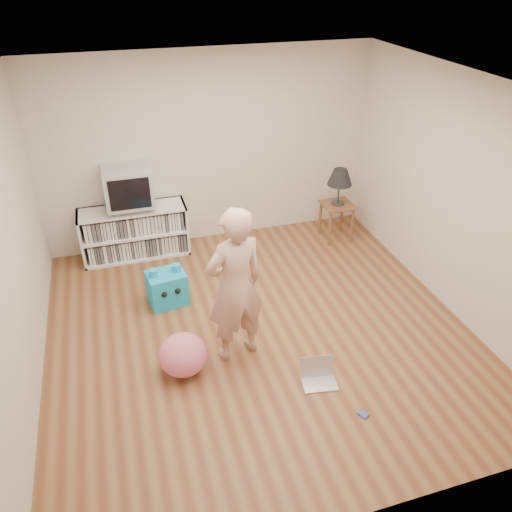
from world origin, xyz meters
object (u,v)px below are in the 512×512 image
object	(u,v)px
laptop	(318,375)
dvd_deck	(131,206)
plush_pink	(183,355)
media_unit	(135,232)
crt_tv	(128,186)
person	(235,286)
plush_blue	(167,288)
side_table	(337,212)
table_lamp	(340,178)

from	to	relation	value
laptop	dvd_deck	bearing A→B (deg)	125.67
dvd_deck	plush_pink	distance (m)	2.46
media_unit	plush_pink	distance (m)	2.43
media_unit	dvd_deck	xyz separation A→B (m)	(0.00, -0.02, 0.39)
crt_tv	person	size ratio (longest dim) A/B	0.36
media_unit	plush_blue	xyz separation A→B (m)	(0.24, -1.23, -0.14)
crt_tv	plush_pink	world-z (taller)	crt_tv
person	plush_blue	distance (m)	1.36
media_unit	person	bearing A→B (deg)	-70.93
crt_tv	plush_blue	size ratio (longest dim) A/B	1.21
media_unit	side_table	world-z (taller)	media_unit
crt_tv	laptop	size ratio (longest dim) A/B	1.63
side_table	dvd_deck	bearing A→B (deg)	172.44
laptop	plush_pink	xyz separation A→B (m)	(-1.23, 0.51, 0.14)
side_table	plush_blue	size ratio (longest dim) A/B	1.11
side_table	plush_blue	bearing A→B (deg)	-161.56
dvd_deck	plush_pink	xyz separation A→B (m)	(0.23, -2.40, -0.53)
media_unit	side_table	distance (m)	2.82
side_table	laptop	xyz separation A→B (m)	(-1.33, -2.53, -0.35)
side_table	plush_blue	world-z (taller)	side_table
dvd_deck	crt_tv	distance (m)	0.29
laptop	plush_pink	world-z (taller)	plush_pink
table_lamp	crt_tv	bearing A→B (deg)	172.51
dvd_deck	laptop	distance (m)	3.32
side_table	laptop	world-z (taller)	side_table
table_lamp	person	world-z (taller)	person
laptop	media_unit	bearing A→B (deg)	125.54
person	laptop	bearing A→B (deg)	123.32
dvd_deck	plush_pink	world-z (taller)	dvd_deck
dvd_deck	media_unit	bearing A→B (deg)	90.00
plush_blue	plush_pink	world-z (taller)	plush_blue
person	plush_blue	size ratio (longest dim) A/B	3.37
plush_blue	plush_pink	bearing A→B (deg)	-98.79
media_unit	dvd_deck	distance (m)	0.39
plush_pink	plush_blue	bearing A→B (deg)	89.27
laptop	person	bearing A→B (deg)	146.30
side_table	crt_tv	bearing A→B (deg)	172.51
media_unit	plush_pink	world-z (taller)	media_unit
table_lamp	plush_blue	xyz separation A→B (m)	(-2.54, -0.85, -0.73)
media_unit	crt_tv	xyz separation A→B (m)	(0.00, -0.02, 0.67)
media_unit	plush_pink	xyz separation A→B (m)	(0.23, -2.41, -0.14)
dvd_deck	person	size ratio (longest dim) A/B	0.27
side_table	laptop	distance (m)	2.88
plush_pink	table_lamp	bearing A→B (deg)	38.35
laptop	plush_pink	bearing A→B (deg)	166.53
media_unit	table_lamp	distance (m)	2.88
side_table	plush_blue	distance (m)	2.69
person	plush_pink	xyz separation A→B (m)	(-0.57, -0.10, -0.63)
plush_blue	plush_pink	size ratio (longest dim) A/B	1.03
dvd_deck	plush_blue	xyz separation A→B (m)	(0.24, -1.22, -0.52)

